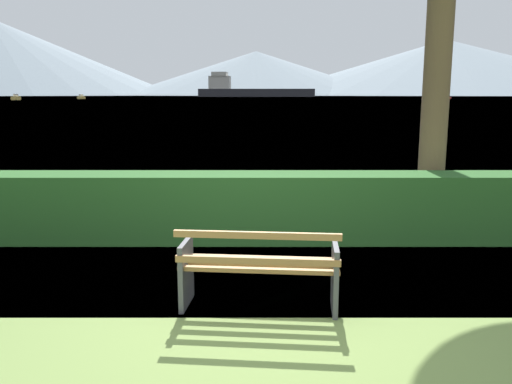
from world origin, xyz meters
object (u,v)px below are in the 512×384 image
Objects in this scene: cargo_ship_large at (245,90)px; tender_far at (78,97)px; sailboat_mid at (13,98)px; park_bench at (257,269)px; fishing_boat_near at (442,97)px.

cargo_ship_large is 132.54m from tender_far.
cargo_ship_large reaches higher than sailboat_mid.
cargo_ship_large is 16.71× the size of sailboat_mid.
tender_far reaches higher than park_bench.
fishing_boat_near is 135.39m from tender_far.
tender_far is at bearing 108.33° from park_bench.
sailboat_mid is at bearing 114.59° from park_bench.
cargo_ship_large is 13.43× the size of tender_far.
fishing_boat_near is at bearing -58.31° from cargo_ship_large.
cargo_ship_large reaches higher than park_bench.
park_bench is 0.32× the size of tender_far.
park_bench is 316.06m from cargo_ship_large.
tender_far is (-60.72, -117.76, -3.41)m from cargo_ship_large.
fishing_boat_near reaches higher than park_bench.
park_bench is at bearing -65.41° from sailboat_mid.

